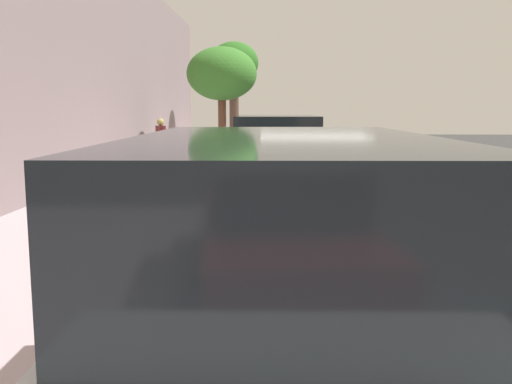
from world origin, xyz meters
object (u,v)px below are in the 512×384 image
at_px(parked_suv_white_mid, 283,300).
at_px(street_tree_mid_block, 222,74).
at_px(bicycle_at_curb, 240,245).
at_px(street_tree_near_cyclist, 234,66).
at_px(parked_sedan_silver_nearest, 276,145).
at_px(pedestrian_on_phone, 161,141).
at_px(cyclist_with_backpack, 225,193).
at_px(parked_suv_green_second, 276,161).

bearing_deg(parked_suv_white_mid, street_tree_mid_block, -83.78).
distance_m(bicycle_at_curb, street_tree_near_cyclist, 21.92).
xyz_separation_m(street_tree_near_cyclist, street_tree_mid_block, (-0.00, 6.66, -0.80)).
xyz_separation_m(parked_suv_white_mid, street_tree_mid_block, (2.06, -18.85, 2.39)).
distance_m(parked_sedan_silver_nearest, bicycle_at_curb, 14.64).
relative_size(street_tree_mid_block, pedestrian_on_phone, 2.59).
xyz_separation_m(parked_sedan_silver_nearest, parked_suv_white_mid, (0.01, 18.62, 0.27)).
xyz_separation_m(street_tree_mid_block, pedestrian_on_phone, (1.63, 3.83, -2.31)).
relative_size(parked_suv_white_mid, street_tree_near_cyclist, 0.91).
height_order(parked_suv_white_mid, street_tree_near_cyclist, street_tree_near_cyclist).
distance_m(street_tree_mid_block, pedestrian_on_phone, 4.76).
height_order(cyclist_with_backpack, street_tree_near_cyclist, street_tree_near_cyclist).
relative_size(street_tree_near_cyclist, street_tree_mid_block, 1.22).
relative_size(parked_suv_green_second, pedestrian_on_phone, 2.85).
relative_size(parked_suv_green_second, street_tree_near_cyclist, 0.91).
xyz_separation_m(parked_sedan_silver_nearest, street_tree_near_cyclist, (2.07, -6.90, 3.47)).
distance_m(cyclist_with_backpack, pedestrian_on_phone, 10.99).
bearing_deg(cyclist_with_backpack, bicycle_at_curb, 116.70).
bearing_deg(parked_suv_white_mid, parked_sedan_silver_nearest, -90.04).
distance_m(parked_suv_white_mid, street_tree_mid_block, 19.11).
height_order(parked_sedan_silver_nearest, cyclist_with_backpack, cyclist_with_backpack).
height_order(cyclist_with_backpack, pedestrian_on_phone, pedestrian_on_phone).
bearing_deg(parked_suv_white_mid, street_tree_near_cyclist, -85.39).
bearing_deg(street_tree_near_cyclist, street_tree_mid_block, 90.00).
xyz_separation_m(cyclist_with_backpack, pedestrian_on_phone, (2.97, -10.58, 0.10)).
relative_size(parked_suv_green_second, street_tree_mid_block, 1.10).
height_order(street_tree_near_cyclist, street_tree_mid_block, street_tree_near_cyclist).
bearing_deg(parked_suv_green_second, bicycle_at_curb, 84.50).
bearing_deg(street_tree_near_cyclist, bicycle_at_curb, 94.16).
bearing_deg(bicycle_at_curb, parked_sedan_silver_nearest, -91.97).
bearing_deg(pedestrian_on_phone, parked_suv_white_mid, 103.79).
xyz_separation_m(parked_suv_white_mid, pedestrian_on_phone, (3.69, -15.03, 0.07)).
relative_size(street_tree_near_cyclist, pedestrian_on_phone, 3.15).
relative_size(parked_suv_green_second, bicycle_at_curb, 2.68).
bearing_deg(parked_suv_white_mid, parked_suv_green_second, -89.93).
bearing_deg(street_tree_mid_block, parked_sedan_silver_nearest, 173.52).
distance_m(parked_sedan_silver_nearest, street_tree_mid_block, 3.38).
height_order(bicycle_at_curb, pedestrian_on_phone, pedestrian_on_phone).
xyz_separation_m(parked_suv_green_second, street_tree_near_cyclist, (2.05, -16.54, 3.19)).
bearing_deg(parked_suv_white_mid, cyclist_with_backpack, -80.83).
bearing_deg(parked_suv_white_mid, bicycle_at_curb, -82.99).
bearing_deg(pedestrian_on_phone, parked_sedan_silver_nearest, -135.85).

